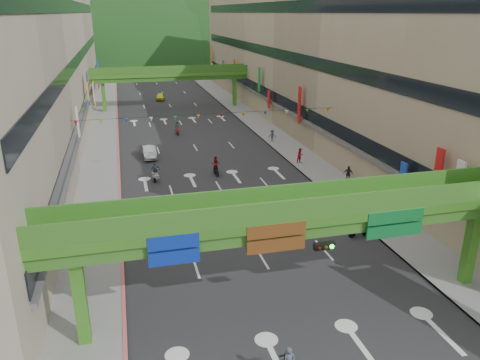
{
  "coord_description": "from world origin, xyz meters",
  "views": [
    {
      "loc": [
        -8.29,
        -14.51,
        15.58
      ],
      "look_at": [
        0.0,
        18.0,
        3.5
      ],
      "focal_mm": 35.0,
      "sensor_mm": 36.0,
      "label": 1
    }
  ],
  "objects_px": {
    "car_silver": "(149,152)",
    "overpass_near": "(319,228)",
    "car_yellow": "(160,97)",
    "scooter_rider_mid": "(216,165)",
    "pedestrian_red": "(300,157)"
  },
  "relations": [
    {
      "from": "car_silver",
      "to": "overpass_near",
      "type": "bearing_deg",
      "value": -79.04
    },
    {
      "from": "car_silver",
      "to": "car_yellow",
      "type": "bearing_deg",
      "value": 82.19
    },
    {
      "from": "overpass_near",
      "to": "car_yellow",
      "type": "height_order",
      "value": "overpass_near"
    },
    {
      "from": "scooter_rider_mid",
      "to": "pedestrian_red",
      "type": "distance_m",
      "value": 9.6
    },
    {
      "from": "scooter_rider_mid",
      "to": "car_yellow",
      "type": "relative_size",
      "value": 0.52
    },
    {
      "from": "pedestrian_red",
      "to": "scooter_rider_mid",
      "type": "bearing_deg",
      "value": 171.1
    },
    {
      "from": "scooter_rider_mid",
      "to": "car_yellow",
      "type": "height_order",
      "value": "scooter_rider_mid"
    },
    {
      "from": "car_silver",
      "to": "car_yellow",
      "type": "height_order",
      "value": "car_silver"
    },
    {
      "from": "scooter_rider_mid",
      "to": "car_silver",
      "type": "relative_size",
      "value": 0.48
    },
    {
      "from": "overpass_near",
      "to": "car_yellow",
      "type": "distance_m",
      "value": 68.89
    },
    {
      "from": "overpass_near",
      "to": "pedestrian_red",
      "type": "bearing_deg",
      "value": 70.39
    },
    {
      "from": "overpass_near",
      "to": "scooter_rider_mid",
      "type": "distance_m",
      "value": 24.53
    },
    {
      "from": "scooter_rider_mid",
      "to": "pedestrian_red",
      "type": "height_order",
      "value": "scooter_rider_mid"
    },
    {
      "from": "overpass_near",
      "to": "pedestrian_red",
      "type": "distance_m",
      "value": 27.3
    },
    {
      "from": "car_yellow",
      "to": "pedestrian_red",
      "type": "distance_m",
      "value": 44.73
    }
  ]
}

